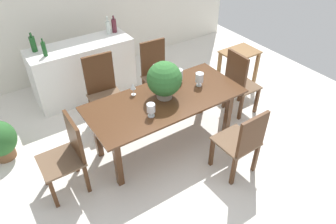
% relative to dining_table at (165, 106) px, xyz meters
% --- Properties ---
extents(ground_plane, '(7.04, 7.04, 0.00)m').
position_rel_dining_table_xyz_m(ground_plane, '(0.00, 0.03, -0.65)').
color(ground_plane, silver).
extents(back_wall, '(6.40, 0.10, 2.60)m').
position_rel_dining_table_xyz_m(back_wall, '(0.00, 2.63, 0.65)').
color(back_wall, silver).
rests_on(back_wall, ground).
extents(dining_table, '(2.03, 0.91, 0.77)m').
position_rel_dining_table_xyz_m(dining_table, '(0.00, 0.00, 0.00)').
color(dining_table, '#4C2D19').
rests_on(dining_table, ground).
extents(chair_far_right, '(0.48, 0.49, 1.03)m').
position_rel_dining_table_xyz_m(chair_far_right, '(0.46, 0.97, -0.09)').
color(chair_far_right, '#4C2D19').
rests_on(chair_far_right, ground).
extents(chair_near_right, '(0.47, 0.47, 0.96)m').
position_rel_dining_table_xyz_m(chair_near_right, '(0.46, -0.96, -0.12)').
color(chair_near_right, '#4C2D19').
rests_on(chair_near_right, ground).
extents(chair_far_left, '(0.50, 0.46, 1.06)m').
position_rel_dining_table_xyz_m(chair_far_left, '(-0.45, 0.97, -0.07)').
color(chair_far_left, '#4C2D19').
rests_on(chair_far_left, ground).
extents(chair_foot_end, '(0.42, 0.45, 1.04)m').
position_rel_dining_table_xyz_m(chair_foot_end, '(1.32, 0.00, -0.08)').
color(chair_foot_end, '#4C2D19').
rests_on(chair_foot_end, ground).
extents(chair_head_end, '(0.46, 0.46, 0.96)m').
position_rel_dining_table_xyz_m(chair_head_end, '(-1.32, -0.00, -0.12)').
color(chair_head_end, '#4C2D19').
rests_on(chair_head_end, ground).
extents(flower_centerpiece, '(0.44, 0.44, 0.49)m').
position_rel_dining_table_xyz_m(flower_centerpiece, '(0.01, 0.04, 0.37)').
color(flower_centerpiece, gray).
rests_on(flower_centerpiece, dining_table).
extents(crystal_vase_left, '(0.11, 0.11, 0.19)m').
position_rel_dining_table_xyz_m(crystal_vase_left, '(0.38, 0.23, 0.22)').
color(crystal_vase_left, silver).
rests_on(crystal_vase_left, dining_table).
extents(crystal_vase_center_near, '(0.11, 0.11, 0.19)m').
position_rel_dining_table_xyz_m(crystal_vase_center_near, '(0.55, 0.01, 0.23)').
color(crystal_vase_center_near, silver).
rests_on(crystal_vase_center_near, dining_table).
extents(crystal_vase_right, '(0.10, 0.10, 0.17)m').
position_rel_dining_table_xyz_m(crystal_vase_right, '(-0.34, -0.21, 0.22)').
color(crystal_vase_right, silver).
rests_on(crystal_vase_right, dining_table).
extents(wine_glass, '(0.07, 0.07, 0.17)m').
position_rel_dining_table_xyz_m(wine_glass, '(-0.29, 0.30, 0.23)').
color(wine_glass, silver).
rests_on(wine_glass, dining_table).
extents(kitchen_counter, '(1.63, 0.59, 0.92)m').
position_rel_dining_table_xyz_m(kitchen_counter, '(-0.43, 1.80, -0.19)').
color(kitchen_counter, white).
rests_on(kitchen_counter, ground).
extents(wine_bottle_tall, '(0.08, 0.08, 0.29)m').
position_rel_dining_table_xyz_m(wine_bottle_tall, '(-1.06, 1.93, 0.39)').
color(wine_bottle_tall, '#194C1E').
rests_on(wine_bottle_tall, kitchen_counter).
extents(wine_bottle_dark, '(0.06, 0.06, 0.27)m').
position_rel_dining_table_xyz_m(wine_bottle_dark, '(-0.97, 1.70, 0.38)').
color(wine_bottle_dark, '#194C1E').
rests_on(wine_bottle_dark, kitchen_counter).
extents(wine_bottle_green, '(0.07, 0.07, 0.29)m').
position_rel_dining_table_xyz_m(wine_bottle_green, '(0.13, 1.90, 0.38)').
color(wine_bottle_green, '#B2BFB7').
rests_on(wine_bottle_green, kitchen_counter).
extents(wine_bottle_clear, '(0.08, 0.08, 0.28)m').
position_rel_dining_table_xyz_m(wine_bottle_clear, '(0.25, 1.92, 0.38)').
color(wine_bottle_clear, '#511E28').
rests_on(wine_bottle_clear, kitchen_counter).
extents(side_table, '(0.60, 0.44, 0.70)m').
position_rel_dining_table_xyz_m(side_table, '(1.83, 0.52, -0.14)').
color(side_table, brown).
rests_on(side_table, ground).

